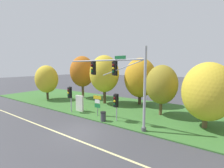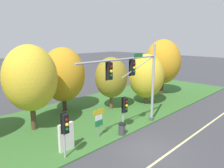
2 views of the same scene
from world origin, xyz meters
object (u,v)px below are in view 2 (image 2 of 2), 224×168
tree_behind_signpost (30,78)px  tree_mid_verge (63,75)px  pedestrian_signal_further_along (65,126)px  tree_right_far (146,76)px  tree_furthest_back (163,62)px  tree_tall_centre (111,78)px  trash_bin (122,129)px  route_sign_post (99,119)px  traffic_signal_mast (137,76)px  info_kiosk (66,137)px  pedestrian_signal_near_kerb (125,107)px

tree_behind_signpost → tree_mid_verge: size_ratio=1.06×
pedestrian_signal_further_along → tree_right_far: 13.88m
tree_behind_signpost → tree_furthest_back: (17.88, -1.13, 0.04)m
tree_behind_signpost → tree_mid_verge: 5.10m
tree_tall_centre → trash_bin: (-4.09, -5.15, -2.91)m
pedestrian_signal_further_along → route_sign_post: bearing=13.0°
tree_tall_centre → route_sign_post: bearing=-143.3°
tree_mid_verge → pedestrian_signal_further_along: bearing=-123.1°
tree_right_far → trash_bin: (-8.35, -3.72, -2.72)m
traffic_signal_mast → tree_mid_verge: size_ratio=1.31×
route_sign_post → trash_bin: (1.53, -0.97, -0.97)m
tree_mid_verge → route_sign_post: bearing=-103.7°
trash_bin → route_sign_post: bearing=147.7°
tree_behind_signpost → info_kiosk: bearing=-91.1°
tree_mid_verge → trash_bin: tree_mid_verge is taller
tree_right_far → tree_furthest_back: (5.23, 1.09, 1.16)m
route_sign_post → pedestrian_signal_near_kerb: bearing=-7.6°
pedestrian_signal_further_along → tree_behind_signpost: tree_behind_signpost is taller
pedestrian_signal_further_along → info_kiosk: bearing=55.5°
pedestrian_signal_further_along → tree_mid_verge: tree_mid_verge is taller
tree_mid_verge → info_kiosk: (-4.62, -7.14, -2.84)m
pedestrian_signal_further_along → tree_behind_signpost: size_ratio=0.43×
pedestrian_signal_near_kerb → tree_mid_verge: (-0.82, 7.60, 1.87)m
route_sign_post → tree_furthest_back: (15.11, 3.84, 2.90)m
traffic_signal_mast → info_kiosk: bearing=170.6°
pedestrian_signal_near_kerb → info_kiosk: size_ratio=1.43×
trash_bin → tree_right_far: bearing=24.0°
pedestrian_signal_near_kerb → tree_furthest_back: size_ratio=0.37×
pedestrian_signal_near_kerb → route_sign_post: (-2.58, 0.34, -0.47)m
tree_right_far → tree_furthest_back: size_ratio=0.78×
info_kiosk → trash_bin: size_ratio=2.04×
route_sign_post → tree_behind_signpost: tree_behind_signpost is taller
pedestrian_signal_further_along → tree_right_far: tree_right_far is taller
tree_furthest_back → trash_bin: tree_furthest_back is taller
route_sign_post → trash_bin: size_ratio=2.43×
traffic_signal_mast → trash_bin: traffic_signal_mast is taller
tree_mid_verge → tree_tall_centre: (3.86, -3.07, -0.40)m
tree_furthest_back → trash_bin: 14.92m
pedestrian_signal_further_along → trash_bin: pedestrian_signal_further_along is taller
tree_behind_signpost → tree_tall_centre: 8.47m
pedestrian_signal_further_along → trash_bin: 5.31m
pedestrian_signal_near_kerb → trash_bin: size_ratio=2.92×
tree_behind_signpost → tree_furthest_back: 17.92m
tree_mid_verge → tree_behind_signpost: bearing=-153.3°
route_sign_post → traffic_signal_mast: bearing=-15.3°
traffic_signal_mast → pedestrian_signal_near_kerb: traffic_signal_mast is taller
tree_furthest_back → pedestrian_signal_further_along: bearing=-166.0°
pedestrian_signal_further_along → tree_tall_centre: size_ratio=0.54×
pedestrian_signal_near_kerb → trash_bin: 1.89m
tree_tall_centre → tree_behind_signpost: bearing=174.6°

